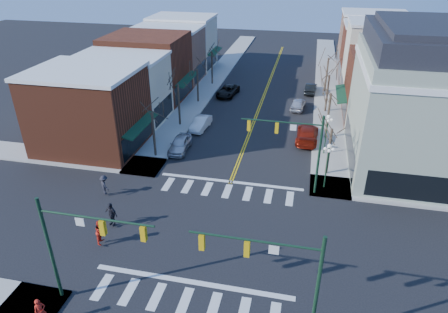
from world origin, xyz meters
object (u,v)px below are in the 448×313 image
Objects in this scene: lamppost_midblock at (327,128)px; pedestrian_dark_a at (111,214)px; lamppost_corner at (328,158)px; car_right_mid at (298,104)px; pedestrian_dark_b at (104,185)px; pedestrian_red_a at (40,311)px; pedestrian_red_b at (101,232)px; car_right_near at (307,134)px; car_left_mid at (201,123)px; victorian_corner at (427,100)px; car_right_far at (311,88)px; car_left_far at (228,91)px; car_left_near at (180,144)px.

lamppost_midblock is 22.06m from pedestrian_dark_a.
car_right_mid is at bearing 99.82° from lamppost_corner.
pedestrian_dark_b is (-18.20, -5.10, -1.93)m from lamppost_corner.
pedestrian_red_b is at bearing 39.98° from pedestrian_red_a.
lamppost_corner is at bearing -90.00° from lamppost_midblock.
car_right_near is 21.91m from pedestrian_dark_b.
pedestrian_red_a is (-1.59, -27.92, 0.30)m from car_left_mid.
pedestrian_red_a is (-23.81, -23.90, -5.67)m from victorian_corner.
car_right_far is at bearing -95.71° from car_right_mid.
victorian_corner reaches higher than car_right_far.
car_left_far is at bearing 130.53° from lamppost_midblock.
car_left_far is 30.98m from pedestrian_dark_a.
pedestrian_dark_a is 4.54m from pedestrian_dark_b.
pedestrian_red_a reaches higher than car_right_far.
car_right_far is (-10.10, 19.61, -5.96)m from victorian_corner.
car_right_mid is 0.99× the size of car_right_far.
lamppost_corner is at bearing -0.82° from pedestrian_red_a.
car_right_near is 1.33× the size of car_right_far.
car_left_mid is at bearing 144.28° from lamppost_corner.
pedestrian_red_b is (-0.92, -15.20, 0.34)m from car_left_near.
car_right_near is at bearing 94.44° from car_right_far.
victorian_corner is 8.51× the size of pedestrian_red_a.
pedestrian_red_a reaches higher than car_left_near.
car_right_near reaches higher than car_right_mid.
car_left_near is 24.87m from car_right_far.
pedestrian_dark_a is (-1.12, -13.17, 0.38)m from car_left_near.
lamppost_corner is (-8.30, -6.00, -3.70)m from victorian_corner.
pedestrian_dark_b reaches higher than pedestrian_red_a.
car_right_far reaches higher than car_left_mid.
car_right_far is 34.82m from pedestrian_dark_b.
victorian_corner is at bearing -3.45° from lamppost_midblock.
car_left_mid is 2.24× the size of pedestrian_red_b.
car_left_mid is at bearing -85.90° from car_left_far.
car_left_near is 1.03× the size of car_right_far.
lamppost_corner is 19.06m from pedestrian_red_b.
car_right_near is at bearing -41.64° from pedestrian_red_b.
lamppost_corner is at bearing -62.53° from pedestrian_red_b.
car_left_near reaches higher than car_right_mid.
lamppost_corner reaches higher than pedestrian_red_a.
car_left_far is 2.68× the size of pedestrian_red_b.
lamppost_corner is 2.58× the size of pedestrian_red_a.
car_right_far is 45.63m from pedestrian_red_a.
car_left_far is (-13.24, 15.49, -2.27)m from lamppost_midblock.
pedestrian_dark_a reaches higher than pedestrian_red_b.
pedestrian_dark_b is (-4.96, -27.09, 0.34)m from car_left_far.
car_right_mid is at bearing -30.10° from pedestrian_red_b.
pedestrian_dark_a reaches higher than car_left_near.
pedestrian_red_b is (-12.25, -29.72, 0.37)m from car_right_mid.
pedestrian_dark_a is at bearing 41.25° from pedestrian_red_a.
car_right_far is at bearing -79.43° from pedestrian_dark_b.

